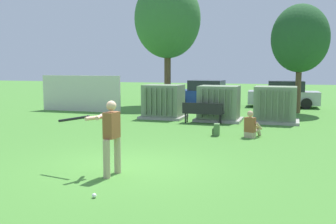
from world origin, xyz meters
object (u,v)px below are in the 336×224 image
transformer_mid_west (219,104)px  batter (110,134)px  transformer_west (163,102)px  sports_ball (94,196)px  parked_car_leftmost (205,94)px  seated_spectator (251,127)px  park_bench (203,111)px  transformer_mid_east (275,105)px  backpack (216,130)px  parked_car_left_of_center (284,95)px

transformer_mid_west → batter: bearing=-94.5°
transformer_west → sports_ball: 11.71m
batter → transformer_mid_west: bearing=85.5°
parked_car_leftmost → seated_spectator: bearing=-69.4°
batter → seated_spectator: batter is taller
parked_car_leftmost → sports_ball: bearing=-84.5°
transformer_mid_west → seated_spectator: (1.86, -3.85, -0.41)m
transformer_west → park_bench: 2.54m
park_bench → batter: bearing=-91.6°
transformer_mid_east → park_bench: (-3.03, -1.29, -0.25)m
transformer_mid_west → backpack: 4.00m
seated_spectator → backpack: 1.25m
transformer_mid_west → parked_car_left_of_center: 7.76m
park_bench → batter: 8.72m
park_bench → sports_ball: 10.24m
batter → parked_car_left_of_center: batter is taller
transformer_west → parked_car_left_of_center: size_ratio=0.49×
batter → parked_car_leftmost: (-1.34, 16.50, -0.22)m
transformer_mid_west → parked_car_leftmost: same height
transformer_mid_east → sports_ball: size_ratio=23.33×
transformer_mid_west → park_bench: bearing=-115.4°
sports_ball → parked_car_left_of_center: parked_car_left_of_center is taller
transformer_mid_east → parked_car_leftmost: 7.98m
transformer_west → parked_car_left_of_center: (5.47, 7.15, -0.04)m
transformer_west → park_bench: bearing=-28.8°
transformer_west → sports_ball: transformer_west is taller
sports_ball → backpack: (0.99, 7.42, 0.17)m
seated_spectator → sports_ball: bearing=-106.6°
sports_ball → seated_spectator: bearing=73.4°
transformer_mid_east → park_bench: size_ratio=1.16×
sports_ball → park_bench: bearing=90.9°
parked_car_left_of_center → seated_spectator: bearing=-94.5°
sports_ball → parked_car_left_of_center: size_ratio=0.02×
transformer_west → transformer_mid_east: size_ratio=1.00×
transformer_west → transformer_mid_east: 5.24m
park_bench → seated_spectator: 3.64m
transformer_west → batter: 10.11m
park_bench → transformer_mid_west: bearing=64.6°
transformer_west → transformer_mid_west: (2.74, -0.12, 0.00)m
transformer_west → batter: size_ratio=1.21×
transformer_mid_east → backpack: size_ratio=4.77×
parked_car_leftmost → transformer_mid_west: bearing=-72.5°
seated_spectator → parked_car_left_of_center: 11.15m
backpack → batter: bearing=-103.3°
sports_ball → backpack: backpack is taller
park_bench → backpack: (1.14, -2.81, -0.32)m
parked_car_leftmost → transformer_west: bearing=-95.4°
transformer_west → sports_ball: bearing=-78.3°
park_bench → seated_spectator: (2.38, -2.75, -0.16)m
transformer_mid_west → seated_spectator: bearing=-64.2°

